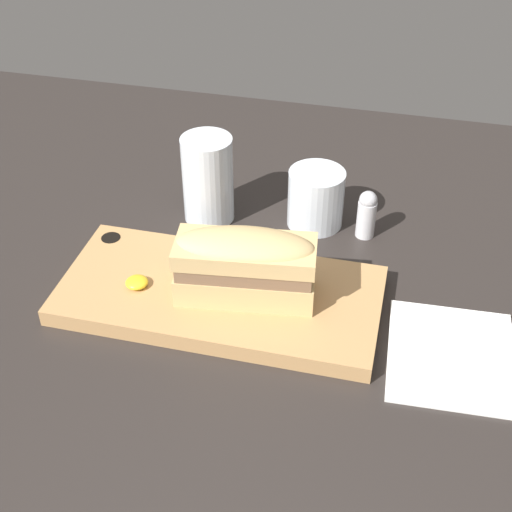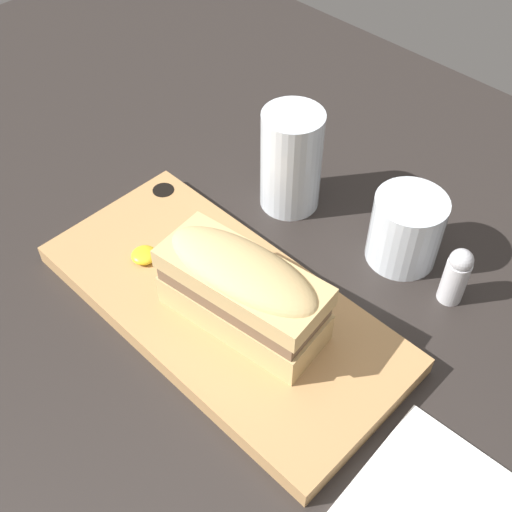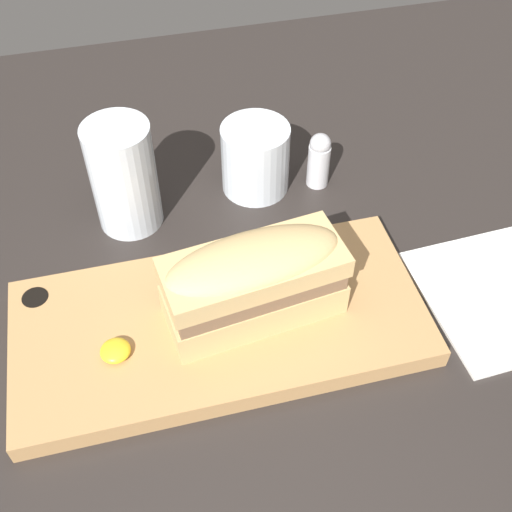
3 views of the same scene
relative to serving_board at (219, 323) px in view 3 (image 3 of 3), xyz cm
name	(u,v)px [view 3 (image 3 of 3)]	position (x,y,z in cm)	size (l,w,h in cm)	color
dining_table	(314,304)	(10.05, 1.46, -2.08)	(171.93, 109.37, 2.00)	#282321
serving_board	(219,323)	(0.00, 0.00, 0.00)	(38.63, 18.04, 2.20)	tan
sandwich	(254,279)	(3.36, -0.18, 5.76)	(16.93, 8.66, 8.73)	tan
mustard_dollop	(115,351)	(-9.75, -1.91, 1.62)	(2.74, 2.74, 1.10)	gold
water_glass	(125,182)	(-6.42, 17.23, 4.31)	(7.03, 7.03, 12.45)	silver
wine_glass	(255,160)	(8.34, 19.31, 2.75)	(7.75, 7.75, 8.17)	silver
napkin	(496,296)	(27.76, -2.84, -0.88)	(14.78, 16.62, 0.40)	white
salt_shaker	(319,159)	(15.53, 18.02, 2.49)	(2.56, 2.56, 6.98)	silver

